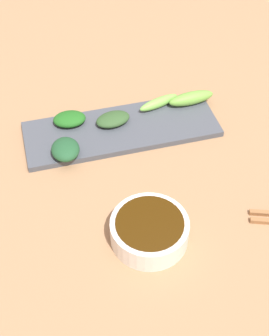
# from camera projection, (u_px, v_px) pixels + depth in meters

# --- Properties ---
(tabletop) EXTENTS (2.10, 2.10, 0.02)m
(tabletop) POSITION_uv_depth(u_px,v_px,m) (139.00, 183.00, 0.88)
(tabletop) COLOR #98714E
(tabletop) RESTS_ON ground
(sauce_bowl) EXTENTS (0.13, 0.13, 0.04)m
(sauce_bowl) POSITION_uv_depth(u_px,v_px,m) (149.00, 230.00, 0.76)
(sauce_bowl) COLOR silver
(sauce_bowl) RESTS_ON tabletop
(serving_plate) EXTENTS (0.13, 0.39, 0.01)m
(serving_plate) POSITION_uv_depth(u_px,v_px,m) (123.00, 129.00, 0.95)
(serving_plate) COLOR #434951
(serving_plate) RESTS_ON tabletop
(broccoli_leafy_0) EXTENTS (0.06, 0.08, 0.02)m
(broccoli_leafy_0) POSITION_uv_depth(u_px,v_px,m) (113.00, 119.00, 0.95)
(broccoli_leafy_0) COLOR #2E4F28
(broccoli_leafy_0) RESTS_ON serving_plate
(broccoli_stalk_1) EXTENTS (0.04, 0.10, 0.03)m
(broccoli_stalk_1) POSITION_uv_depth(u_px,v_px,m) (191.00, 98.00, 0.99)
(broccoli_stalk_1) COLOR #69A63D
(broccoli_stalk_1) RESTS_ON serving_plate
(broccoli_stalk_2) EXTENTS (0.05, 0.09, 0.02)m
(broccoli_stalk_2) POSITION_uv_depth(u_px,v_px,m) (159.00, 103.00, 0.99)
(broccoli_stalk_2) COLOR #76BA49
(broccoli_stalk_2) RESTS_ON serving_plate
(broccoli_leafy_3) EXTENTS (0.05, 0.07, 0.02)m
(broccoli_leafy_3) POSITION_uv_depth(u_px,v_px,m) (69.00, 119.00, 0.95)
(broccoli_leafy_3) COLOR #1F5E1C
(broccoli_leafy_3) RESTS_ON serving_plate
(broccoli_leafy_4) EXTENTS (0.06, 0.06, 0.03)m
(broccoli_leafy_4) POSITION_uv_depth(u_px,v_px,m) (65.00, 149.00, 0.89)
(broccoli_leafy_4) COLOR #1F4C2B
(broccoli_leafy_4) RESTS_ON serving_plate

